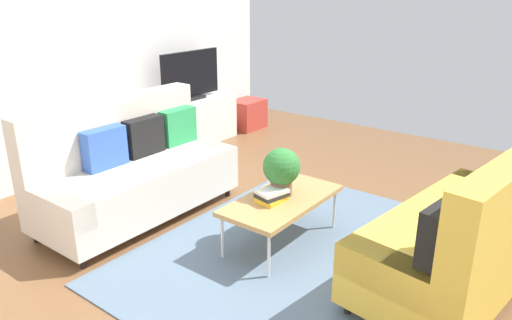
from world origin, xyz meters
The scene contains 16 objects.
ground_plane centered at (0.00, 0.00, 0.00)m, with size 7.68×7.68×0.00m, color brown.
wall_far centered at (0.00, 2.80, 1.45)m, with size 6.40×0.12×2.90m, color white.
area_rug centered at (-0.01, -0.28, 0.01)m, with size 2.90×2.20×0.01m, color slate.
couch_beige centered at (-0.35, 1.35, 0.45)m, with size 1.90×0.84×1.10m.
couch_green centered at (0.32, -1.50, 0.44)m, with size 1.99×1.08×1.10m.
coffee_table centered at (0.04, -0.08, 0.39)m, with size 1.10×0.56×0.42m.
tv_console centered at (1.55, 2.46, 0.32)m, with size 1.40×0.44×0.64m, color silver.
tv centered at (1.55, 2.44, 0.95)m, with size 1.00×0.20×0.64m.
storage_trunk centered at (2.65, 2.36, 0.22)m, with size 0.52×0.40×0.44m, color #B2382D.
potted_plant centered at (0.09, -0.03, 0.65)m, with size 0.31×0.31×0.41m.
table_book_0 centered at (-0.06, -0.04, 0.44)m, with size 0.24×0.18×0.04m, color gold.
table_book_1 centered at (-0.06, -0.04, 0.48)m, with size 0.24×0.18×0.04m, color #262626.
table_book_2 centered at (-0.06, -0.04, 0.51)m, with size 0.24×0.18×0.03m, color silver.
vase_0 centered at (0.97, 2.51, 0.73)m, with size 0.14×0.14×0.18m, color silver.
vase_1 centered at (1.16, 2.51, 0.73)m, with size 0.13×0.13×0.18m, color #B24C4C.
bottle_0 centered at (1.36, 2.42, 0.75)m, with size 0.05×0.05×0.22m, color red.
Camera 1 is at (-3.00, -2.13, 2.09)m, focal length 33.89 mm.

